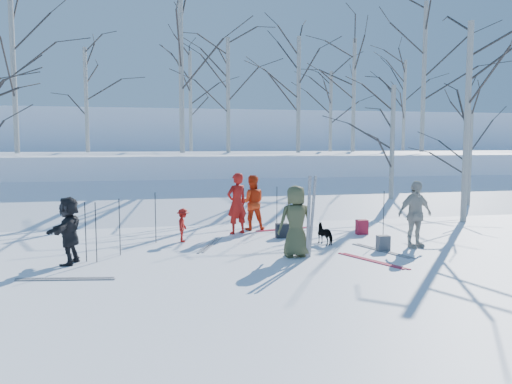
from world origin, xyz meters
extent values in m
plane|color=white|center=(0.00, 0.00, 0.00)|extent=(120.00, 120.00, 0.00)
cube|color=white|center=(0.00, 7.00, 0.15)|extent=(70.00, 9.49, 4.12)
cube|color=white|center=(0.00, 17.00, 1.00)|extent=(70.00, 18.00, 2.20)
cube|color=white|center=(0.00, 38.00, 2.00)|extent=(90.00, 30.00, 6.00)
imported|color=#43472B|center=(0.44, -0.79, 0.83)|extent=(0.85, 0.58, 1.67)
imported|color=#AB150F|center=(-0.37, 2.42, 0.89)|extent=(0.76, 0.65, 1.77)
imported|color=red|center=(0.19, 2.96, 0.83)|extent=(0.87, 0.71, 1.67)
imported|color=#AB150F|center=(-1.98, 1.52, 0.45)|extent=(0.45, 0.64, 0.90)
imported|color=beige|center=(3.67, -0.44, 0.85)|extent=(1.05, 0.58, 1.69)
imported|color=black|center=(-4.58, -0.40, 0.74)|extent=(0.77, 1.44, 1.48)
imported|color=black|center=(1.63, 0.43, 0.27)|extent=(0.52, 0.71, 0.55)
cube|color=silver|center=(0.68, -1.00, 0.95)|extent=(0.07, 0.16, 1.90)
cube|color=silver|center=(0.77, -0.98, 0.95)|extent=(0.14, 0.23, 1.89)
cylinder|color=black|center=(-2.70, 1.56, 0.67)|extent=(0.02, 0.02, 1.34)
cylinder|color=black|center=(-4.25, -0.27, 0.67)|extent=(0.02, 0.02, 1.34)
cylinder|color=black|center=(-4.02, -0.38, 0.67)|extent=(0.02, 0.02, 1.34)
cylinder|color=black|center=(-3.55, 0.23, 0.67)|extent=(0.02, 0.02, 1.34)
cylinder|color=black|center=(3.35, 0.61, 0.67)|extent=(0.02, 0.02, 1.34)
cylinder|color=black|center=(0.87, 2.54, 0.67)|extent=(0.02, 0.02, 1.34)
cube|color=maroon|center=(3.15, 1.54, 0.21)|extent=(0.32, 0.22, 0.42)
cube|color=#515358|center=(2.71, -0.65, 0.19)|extent=(0.30, 0.20, 0.38)
cube|color=black|center=(0.75, 1.53, 0.20)|extent=(0.34, 0.24, 0.40)
camera|label=1|loc=(-2.89, -11.71, 2.63)|focal=35.00mm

